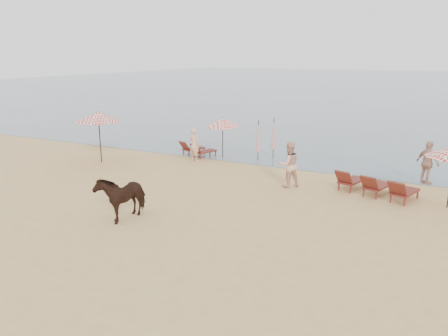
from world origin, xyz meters
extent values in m
plane|color=tan|center=(0.00, 0.00, 0.00)|extent=(120.00, 120.00, 0.00)
cube|color=#51606B|center=(0.00, 80.00, 0.00)|extent=(160.00, 140.00, 0.06)
cube|color=maroon|center=(-4.76, 10.73, 0.30)|extent=(0.95, 1.34, 0.07)
cube|color=maroon|center=(-4.99, 10.12, 0.55)|extent=(0.67, 0.57, 0.53)
cube|color=maroon|center=(-3.86, 10.41, 0.30)|extent=(0.95, 1.34, 0.07)
cube|color=maroon|center=(-4.09, 9.79, 0.55)|extent=(0.67, 0.57, 0.53)
cube|color=maroon|center=(4.33, 8.14, 0.34)|extent=(1.02, 1.51, 0.08)
cube|color=maroon|center=(4.11, 7.43, 0.62)|extent=(0.75, 0.62, 0.60)
cube|color=maroon|center=(5.36, 7.81, 0.34)|extent=(1.02, 1.51, 0.08)
cube|color=maroon|center=(5.14, 7.11, 0.62)|extent=(0.75, 0.62, 0.60)
cube|color=maroon|center=(6.40, 7.49, 0.34)|extent=(1.02, 1.51, 0.08)
cube|color=maroon|center=(6.18, 6.78, 0.62)|extent=(0.75, 0.62, 0.60)
cylinder|color=black|center=(-8.03, 6.96, 1.20)|extent=(0.05, 0.05, 2.40)
cone|color=red|center=(-8.03, 6.96, 2.34)|extent=(2.29, 2.29, 0.49)
sphere|color=black|center=(-8.03, 6.96, 2.56)|extent=(0.09, 0.09, 0.09)
cylinder|color=black|center=(-2.94, 10.66, 0.99)|extent=(0.05, 0.05, 1.97)
cone|color=red|center=(-2.94, 10.66, 1.93)|extent=(1.74, 1.78, 0.59)
sphere|color=black|center=(-2.94, 10.66, 2.11)|extent=(0.07, 0.07, 0.07)
cylinder|color=black|center=(-0.45, 11.66, 1.08)|extent=(0.05, 0.05, 2.17)
cone|color=red|center=(-0.45, 11.66, 1.35)|extent=(0.26, 0.26, 1.63)
cylinder|color=black|center=(-1.01, 10.93, 1.06)|extent=(0.05, 0.05, 2.11)
cone|color=red|center=(-1.01, 10.93, 1.31)|extent=(0.26, 0.26, 1.58)
imported|color=black|center=(-1.97, 1.28, 0.78)|extent=(0.95, 1.88, 1.55)
imported|color=#D6A386|center=(-3.93, 9.39, 0.86)|extent=(0.71, 0.56, 1.72)
imported|color=#D8A087|center=(1.89, 7.20, 0.95)|extent=(1.17, 1.16, 1.91)
imported|color=tan|center=(7.00, 10.22, 0.93)|extent=(1.14, 1.02, 1.86)
camera|label=1|loc=(7.37, -9.60, 5.39)|focal=35.00mm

